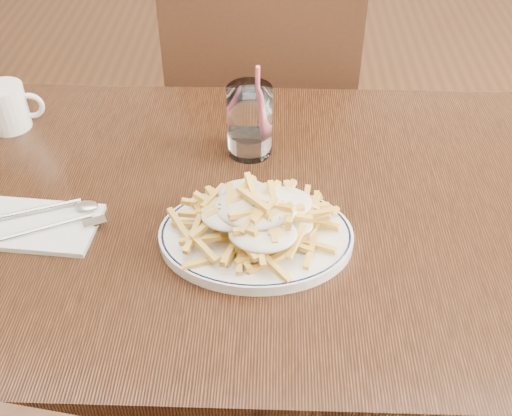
{
  "coord_description": "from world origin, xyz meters",
  "views": [
    {
      "loc": [
        0.07,
        -0.85,
        1.46
      ],
      "look_at": [
        0.05,
        -0.09,
        0.82
      ],
      "focal_mm": 45.0,
      "sensor_mm": 36.0,
      "label": 1
    }
  ],
  "objects_px": {
    "loaded_fries": "(256,213)",
    "coffee_mug": "(8,107)",
    "fries_plate": "(256,236)",
    "water_glass": "(250,125)",
    "chair_far": "(263,107)",
    "table": "(233,237)"
  },
  "relations": [
    {
      "from": "table",
      "to": "coffee_mug",
      "type": "height_order",
      "value": "coffee_mug"
    },
    {
      "from": "fries_plate",
      "to": "loaded_fries",
      "type": "relative_size",
      "value": 1.21
    },
    {
      "from": "table",
      "to": "chair_far",
      "type": "bearing_deg",
      "value": 86.14
    },
    {
      "from": "chair_far",
      "to": "fries_plate",
      "type": "height_order",
      "value": "chair_far"
    },
    {
      "from": "fries_plate",
      "to": "table",
      "type": "bearing_deg",
      "value": 116.11
    },
    {
      "from": "water_glass",
      "to": "coffee_mug",
      "type": "xyz_separation_m",
      "value": [
        -0.48,
        0.07,
        -0.01
      ]
    },
    {
      "from": "water_glass",
      "to": "coffee_mug",
      "type": "distance_m",
      "value": 0.49
    },
    {
      "from": "loaded_fries",
      "to": "coffee_mug",
      "type": "xyz_separation_m",
      "value": [
        -0.5,
        0.32,
        -0.01
      ]
    },
    {
      "from": "fries_plate",
      "to": "coffee_mug",
      "type": "relative_size",
      "value": 3.12
    },
    {
      "from": "table",
      "to": "fries_plate",
      "type": "xyz_separation_m",
      "value": [
        0.05,
        -0.09,
        0.09
      ]
    },
    {
      "from": "table",
      "to": "water_glass",
      "type": "distance_m",
      "value": 0.21
    },
    {
      "from": "chair_far",
      "to": "loaded_fries",
      "type": "distance_m",
      "value": 0.76
    },
    {
      "from": "fries_plate",
      "to": "loaded_fries",
      "type": "xyz_separation_m",
      "value": [
        0.0,
        -0.0,
        0.05
      ]
    },
    {
      "from": "water_glass",
      "to": "coffee_mug",
      "type": "height_order",
      "value": "water_glass"
    },
    {
      "from": "chair_far",
      "to": "fries_plate",
      "type": "bearing_deg",
      "value": -89.75
    },
    {
      "from": "chair_far",
      "to": "fries_plate",
      "type": "distance_m",
      "value": 0.75
    },
    {
      "from": "chair_far",
      "to": "coffee_mug",
      "type": "distance_m",
      "value": 0.68
    },
    {
      "from": "fries_plate",
      "to": "loaded_fries",
      "type": "distance_m",
      "value": 0.05
    },
    {
      "from": "fries_plate",
      "to": "coffee_mug",
      "type": "bearing_deg",
      "value": 147.26
    },
    {
      "from": "water_glass",
      "to": "coffee_mug",
      "type": "relative_size",
      "value": 1.61
    },
    {
      "from": "loaded_fries",
      "to": "water_glass",
      "type": "height_order",
      "value": "water_glass"
    },
    {
      "from": "water_glass",
      "to": "loaded_fries",
      "type": "bearing_deg",
      "value": -85.5
    }
  ]
}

